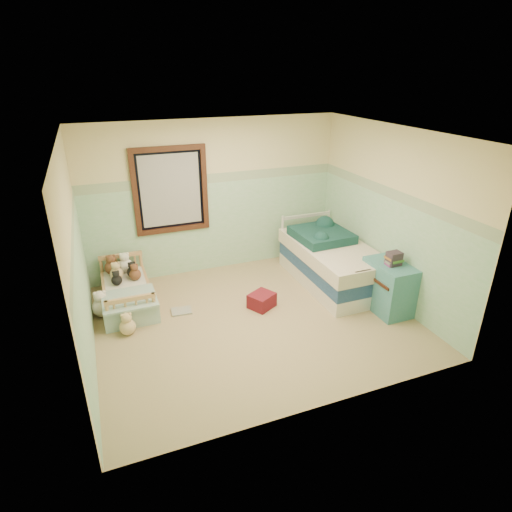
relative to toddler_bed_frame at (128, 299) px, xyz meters
name	(u,v)px	position (x,y,z in m)	size (l,w,h in m)	color
floor	(254,319)	(1.58, -1.05, -0.09)	(4.20, 3.60, 0.02)	#9D865D
ceiling	(253,133)	(1.58, -1.05, 2.43)	(4.20, 3.60, 0.02)	silver
wall_back	(214,198)	(1.58, 0.75, 1.17)	(4.20, 0.04, 2.50)	beige
wall_front	(325,302)	(1.58, -2.85, 1.17)	(4.20, 0.04, 2.50)	beige
wall_left	(76,260)	(-0.52, -1.05, 1.17)	(0.04, 3.60, 2.50)	beige
wall_right	(390,216)	(3.68, -1.05, 1.17)	(0.04, 3.60, 2.50)	beige
wainscot_mint	(216,227)	(1.58, 0.74, 0.67)	(4.20, 0.01, 1.50)	#AFD0B7
border_strip	(214,178)	(1.58, 0.74, 1.49)	(4.20, 0.01, 0.15)	#5C865A
window_frame	(171,190)	(0.88, 0.71, 1.37)	(1.16, 0.06, 1.36)	black
window_blinds	(171,190)	(0.88, 0.72, 1.37)	(0.92, 0.01, 1.12)	#B8B8B4
toddler_bed_frame	(128,299)	(0.00, 0.00, 0.00)	(0.66, 1.32, 0.17)	tan
toddler_mattress	(127,290)	(0.00, 0.00, 0.14)	(0.60, 1.26, 0.12)	silver
patchwork_quilt	(129,299)	(0.00, -0.41, 0.22)	(0.72, 0.66, 0.03)	#63A1CC
plush_bed_brown	(112,268)	(-0.15, 0.50, 0.31)	(0.22, 0.22, 0.22)	brown
plush_bed_white	(125,265)	(0.05, 0.50, 0.31)	(0.22, 0.22, 0.22)	white
plush_bed_tan	(117,274)	(-0.10, 0.28, 0.30)	(0.19, 0.19, 0.19)	#DDBB82
plush_bed_dark	(133,272)	(0.13, 0.28, 0.29)	(0.17, 0.17, 0.17)	black
plush_floor_cream	(102,307)	(-0.37, -0.20, 0.05)	(0.26, 0.26, 0.26)	white
plush_floor_tan	(128,327)	(-0.08, -0.79, 0.02)	(0.21, 0.21, 0.21)	#DDBB82
twin_bed_frame	(331,276)	(3.13, -0.49, 0.03)	(0.96, 1.92, 0.22)	silver
twin_boxspring	(332,264)	(3.13, -0.49, 0.25)	(0.96, 1.92, 0.22)	navy
twin_mattress	(333,251)	(3.13, -0.49, 0.47)	(1.00, 1.96, 0.22)	beige
teal_blanket	(321,235)	(3.08, -0.19, 0.65)	(0.82, 0.86, 0.14)	#0C3735
dresser	(388,287)	(3.44, -1.50, 0.28)	(0.45, 0.72, 0.72)	teal
book_stack	(394,259)	(3.44, -1.53, 0.73)	(0.19, 0.15, 0.19)	#442727
red_pillow	(262,301)	(1.80, -0.79, 0.02)	(0.34, 0.30, 0.21)	#9E091D
floor_book	(181,311)	(0.68, -0.50, -0.07)	(0.28, 0.22, 0.03)	gold
extra_plush_0	(135,274)	(0.16, 0.18, 0.29)	(0.17, 0.17, 0.17)	brown
extra_plush_1	(117,280)	(-0.11, 0.10, 0.28)	(0.15, 0.15, 0.15)	black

